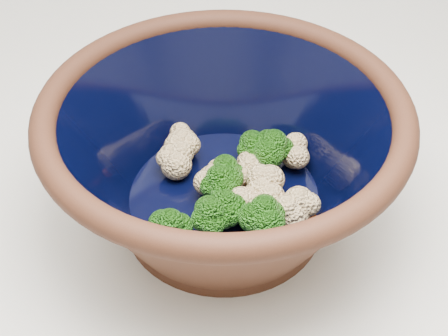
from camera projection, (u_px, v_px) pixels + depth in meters
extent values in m
cylinder|color=black|center=(224.00, 212.00, 0.64)|extent=(0.20, 0.20, 0.01)
torus|color=black|center=(224.00, 111.00, 0.55)|extent=(0.34, 0.34, 0.02)
cylinder|color=black|center=(224.00, 195.00, 0.63)|extent=(0.19, 0.19, 0.00)
cylinder|color=#608442|center=(263.00, 229.00, 0.58)|extent=(0.01, 0.01, 0.02)
ellipsoid|color=#246A14|center=(264.00, 211.00, 0.56)|extent=(0.04, 0.04, 0.04)
cylinder|color=#608442|center=(226.00, 219.00, 0.59)|extent=(0.01, 0.01, 0.02)
ellipsoid|color=#246A14|center=(226.00, 204.00, 0.58)|extent=(0.04, 0.04, 0.03)
cylinder|color=#608442|center=(212.00, 228.00, 0.58)|extent=(0.01, 0.01, 0.02)
ellipsoid|color=#246A14|center=(212.00, 212.00, 0.57)|extent=(0.04, 0.04, 0.03)
cylinder|color=#608442|center=(171.00, 241.00, 0.57)|extent=(0.01, 0.01, 0.02)
ellipsoid|color=#246A14|center=(170.00, 224.00, 0.55)|extent=(0.04, 0.04, 0.03)
cylinder|color=#608442|center=(253.00, 159.00, 0.65)|extent=(0.01, 0.01, 0.02)
ellipsoid|color=#246A14|center=(254.00, 145.00, 0.64)|extent=(0.03, 0.03, 0.03)
cylinder|color=#608442|center=(273.00, 162.00, 0.65)|extent=(0.01, 0.01, 0.02)
ellipsoid|color=#246A14|center=(274.00, 144.00, 0.63)|extent=(0.04, 0.04, 0.04)
cylinder|color=#608442|center=(219.00, 195.00, 0.61)|extent=(0.01, 0.01, 0.02)
ellipsoid|color=#246A14|center=(219.00, 179.00, 0.60)|extent=(0.04, 0.04, 0.03)
cylinder|color=#608442|center=(227.00, 184.00, 0.62)|extent=(0.01, 0.01, 0.02)
ellipsoid|color=#246A14|center=(227.00, 170.00, 0.61)|extent=(0.04, 0.04, 0.03)
sphere|color=beige|center=(252.00, 207.00, 0.59)|extent=(0.03, 0.03, 0.03)
sphere|color=beige|center=(182.00, 144.00, 0.66)|extent=(0.03, 0.03, 0.03)
sphere|color=beige|center=(263.00, 192.00, 0.60)|extent=(0.03, 0.03, 0.03)
sphere|color=beige|center=(220.00, 179.00, 0.62)|extent=(0.03, 0.03, 0.03)
sphere|color=beige|center=(214.00, 181.00, 0.62)|extent=(0.03, 0.03, 0.03)
sphere|color=beige|center=(295.00, 155.00, 0.65)|extent=(0.03, 0.03, 0.03)
sphere|color=beige|center=(293.00, 214.00, 0.58)|extent=(0.03, 0.03, 0.03)
sphere|color=beige|center=(296.00, 207.00, 0.59)|extent=(0.03, 0.03, 0.03)
sphere|color=beige|center=(256.00, 166.00, 0.64)|extent=(0.03, 0.03, 0.03)
sphere|color=beige|center=(261.00, 204.00, 0.60)|extent=(0.03, 0.03, 0.03)
sphere|color=beige|center=(234.00, 179.00, 0.62)|extent=(0.03, 0.03, 0.03)
sphere|color=beige|center=(176.00, 165.00, 0.63)|extent=(0.03, 0.03, 0.03)
cylinder|color=#FF580B|center=(301.00, 215.00, 0.60)|extent=(0.03, 0.03, 0.01)
cylinder|color=#FF580B|center=(246.00, 211.00, 0.60)|extent=(0.03, 0.03, 0.01)
cylinder|color=#FF580B|center=(223.00, 185.00, 0.63)|extent=(0.03, 0.03, 0.01)
cylinder|color=#FF580B|center=(184.00, 144.00, 0.68)|extent=(0.03, 0.03, 0.01)
cylinder|color=#FF580B|center=(167.00, 238.00, 0.58)|extent=(0.03, 0.03, 0.01)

